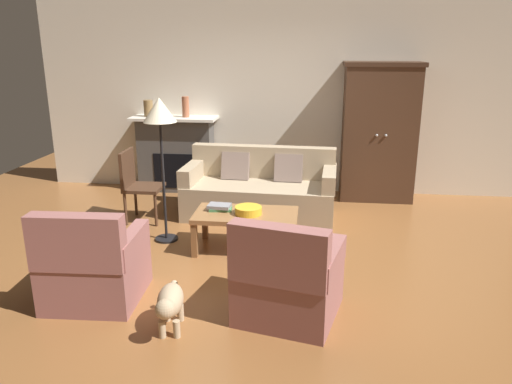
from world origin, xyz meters
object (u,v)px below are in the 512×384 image
object	(u,v)px
couch	(260,192)
floor_lamp	(160,118)
fireplace	(176,153)
coffee_table	(246,218)
side_chair_wooden	(137,181)
mantel_vase_bronze	(148,108)
dog	(170,303)
armoire	(379,132)
armchair_near_left	(93,267)
book_stack	(220,207)
fruit_bowl	(248,210)
mantel_vase_terracotta	(186,107)
armchair_near_right	(288,281)

from	to	relation	value
couch	floor_lamp	distance (m)	1.74
fireplace	coffee_table	bearing A→B (deg)	-57.74
coffee_table	side_chair_wooden	size ratio (longest dim) A/B	1.22
mantel_vase_bronze	dog	xyz separation A→B (m)	(1.36, -3.77, -0.99)
armoire	armchair_near_left	bearing A→B (deg)	-129.65
armoire	dog	xyz separation A→B (m)	(-1.97, -3.71, -0.72)
book_stack	fruit_bowl	bearing A→B (deg)	-15.16
coffee_table	mantel_vase_terracotta	bearing A→B (deg)	118.89
book_stack	armchair_near_right	bearing A→B (deg)	-59.61
book_stack	armchair_near_left	bearing A→B (deg)	-123.10
book_stack	armchair_near_right	distance (m)	1.61
armchair_near_left	floor_lamp	xyz separation A→B (m)	(0.21, 1.42, 1.07)
armoire	side_chair_wooden	xyz separation A→B (m)	(-3.07, -1.30, -0.45)
mantel_vase_bronze	floor_lamp	distance (m)	2.12
couch	book_stack	world-z (taller)	couch
armoire	mantel_vase_terracotta	distance (m)	2.79
armchair_near_right	dog	distance (m)	0.95
armchair_near_left	side_chair_wooden	world-z (taller)	side_chair_wooden
book_stack	dog	xyz separation A→B (m)	(-0.07, -1.71, -0.21)
mantel_vase_bronze	armchair_near_left	xyz separation A→B (m)	(0.58, -3.38, -0.92)
couch	armchair_near_left	distance (m)	2.67
armoire	floor_lamp	distance (m)	3.20
book_stack	side_chair_wooden	size ratio (longest dim) A/B	0.30
mantel_vase_bronze	side_chair_wooden	bearing A→B (deg)	-79.29
armchair_near_left	fruit_bowl	bearing A→B (deg)	46.14
mantel_vase_terracotta	side_chair_wooden	bearing A→B (deg)	-102.53
mantel_vase_terracotta	floor_lamp	distance (m)	1.97
mantel_vase_bronze	armchair_near_right	world-z (taller)	mantel_vase_bronze
couch	floor_lamp	world-z (taller)	floor_lamp
mantel_vase_bronze	fruit_bowl	bearing A→B (deg)	-50.67
coffee_table	couch	bearing A→B (deg)	88.61
fireplace	book_stack	bearing A→B (deg)	-63.04
fruit_bowl	dog	world-z (taller)	fruit_bowl
couch	floor_lamp	size ratio (longest dim) A/B	1.22
armoire	couch	distance (m)	1.93
side_chair_wooden	floor_lamp	size ratio (longest dim) A/B	0.56
fireplace	coffee_table	distance (m)	2.54
fireplace	fruit_bowl	size ratio (longest dim) A/B	4.36
side_chair_wooden	mantel_vase_terracotta	bearing A→B (deg)	77.47
book_stack	armchair_near_left	xyz separation A→B (m)	(-0.86, -1.32, -0.14)
mantel_vase_terracotta	floor_lamp	size ratio (longest dim) A/B	0.18
armoire	armchair_near_right	bearing A→B (deg)	-107.68
fireplace	armchair_near_right	world-z (taller)	fireplace
fruit_bowl	side_chair_wooden	bearing A→B (deg)	152.33
armchair_near_left	armchair_near_right	bearing A→B (deg)	-2.35
fireplace	mantel_vase_terracotta	bearing A→B (deg)	-5.69
fireplace	side_chair_wooden	size ratio (longest dim) A/B	1.40
side_chair_wooden	dog	world-z (taller)	side_chair_wooden
coffee_table	armchair_near_right	xyz separation A→B (m)	(0.52, -1.32, -0.05)
armchair_near_right	mantel_vase_bronze	bearing A→B (deg)	123.14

